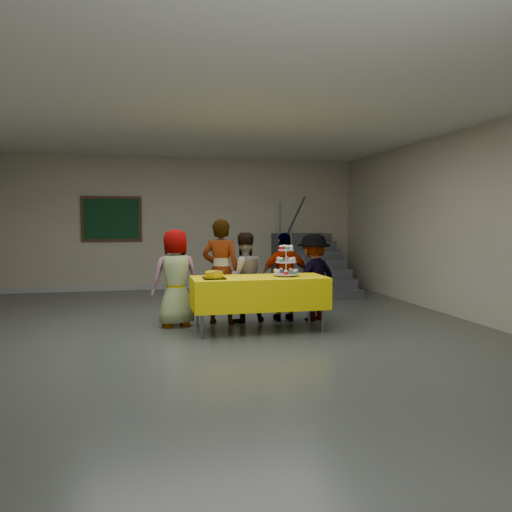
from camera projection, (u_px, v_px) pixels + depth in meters
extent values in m
plane|color=#4C514C|center=(216.00, 338.00, 6.64)|extent=(10.00, 10.00, 0.00)
cube|color=#ACA48A|center=(185.00, 223.00, 11.40)|extent=(8.00, 0.04, 3.00)
cube|color=#ACA48A|center=(426.00, 236.00, 1.67)|extent=(8.00, 0.04, 3.00)
cube|color=#ACA48A|center=(482.00, 225.00, 7.42)|extent=(0.04, 10.00, 3.00)
cube|color=silver|center=(215.00, 109.00, 6.44)|extent=(8.00, 10.00, 0.04)
cube|color=#999999|center=(185.00, 286.00, 11.49)|extent=(7.90, 0.03, 0.12)
cylinder|color=#595960|center=(202.00, 311.00, 6.55)|extent=(0.04, 0.04, 0.73)
cylinder|color=#595960|center=(323.00, 307.00, 6.92)|extent=(0.04, 0.04, 0.73)
cylinder|color=#595960|center=(197.00, 304.00, 7.12)|extent=(0.04, 0.04, 0.73)
cylinder|color=#595960|center=(309.00, 300.00, 7.48)|extent=(0.04, 0.04, 0.73)
cube|color=#595960|center=(259.00, 279.00, 6.99)|extent=(1.80, 0.70, 0.02)
cube|color=yellow|center=(259.00, 292.00, 7.00)|extent=(1.88, 0.78, 0.44)
cylinder|color=silver|center=(286.00, 276.00, 7.09)|extent=(0.18, 0.18, 0.01)
cylinder|color=silver|center=(286.00, 261.00, 7.07)|extent=(0.02, 0.02, 0.42)
cylinder|color=silver|center=(286.00, 274.00, 7.09)|extent=(0.38, 0.38, 0.01)
cylinder|color=silver|center=(286.00, 262.00, 7.08)|extent=(0.30, 0.30, 0.01)
cylinder|color=silver|center=(286.00, 250.00, 7.06)|extent=(0.22, 0.22, 0.01)
cube|color=black|center=(214.00, 278.00, 6.76)|extent=(0.30, 0.30, 0.02)
cylinder|color=#EBB800|center=(214.00, 275.00, 6.76)|extent=(0.25, 0.25, 0.07)
ellipsoid|color=#EBB800|center=(214.00, 272.00, 6.75)|extent=(0.25, 0.25, 0.05)
ellipsoid|color=white|center=(218.00, 271.00, 6.73)|extent=(0.08, 0.08, 0.02)
cube|color=silver|center=(214.00, 272.00, 6.62)|extent=(0.30, 0.16, 0.04)
imported|color=slate|center=(176.00, 278.00, 7.33)|extent=(0.78, 0.59, 1.44)
imported|color=slate|center=(221.00, 271.00, 7.50)|extent=(0.68, 0.58, 1.59)
imported|color=slate|center=(243.00, 277.00, 7.65)|extent=(0.72, 0.59, 1.38)
imported|color=slate|center=(285.00, 277.00, 7.73)|extent=(0.80, 0.34, 1.37)
imported|color=slate|center=(314.00, 277.00, 7.79)|extent=(1.00, 0.81, 1.35)
cube|color=#424447|center=(331.00, 295.00, 9.91)|extent=(1.30, 0.30, 0.18)
cube|color=#424447|center=(326.00, 288.00, 10.19)|extent=(1.30, 0.30, 0.36)
cube|color=#424447|center=(321.00, 282.00, 10.48)|extent=(1.30, 0.30, 0.54)
cube|color=#424447|center=(316.00, 276.00, 10.76)|extent=(1.30, 0.30, 0.72)
cube|color=#424447|center=(311.00, 271.00, 11.05)|extent=(1.30, 0.30, 0.90)
cube|color=#424447|center=(307.00, 266.00, 11.34)|extent=(1.30, 0.30, 1.08)
cube|color=#424447|center=(303.00, 261.00, 11.62)|extent=(1.30, 0.30, 1.26)
cube|color=#424447|center=(299.00, 260.00, 11.91)|extent=(1.30, 0.30, 1.26)
cylinder|color=#595960|center=(303.00, 278.00, 9.70)|extent=(0.04, 0.04, 0.90)
cylinder|color=#595960|center=(291.00, 248.00, 10.44)|extent=(0.04, 0.04, 0.90)
cylinder|color=#595960|center=(280.00, 222.00, 11.28)|extent=(0.04, 0.04, 0.90)
cylinder|color=#595960|center=(291.00, 226.00, 10.46)|extent=(0.04, 1.85, 1.20)
cube|color=#472B16|center=(112.00, 219.00, 11.02)|extent=(1.30, 0.04, 1.00)
cube|color=#133C1E|center=(112.00, 219.00, 10.99)|extent=(1.18, 0.02, 0.88)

